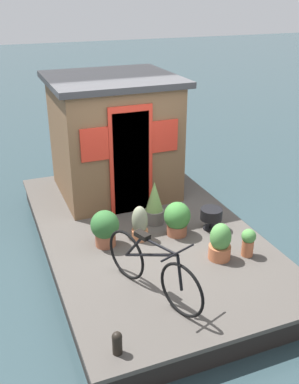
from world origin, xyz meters
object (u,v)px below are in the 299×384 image
(potted_plant_thyme, at_px, (154,203))
(potted_plant_geranium, at_px, (105,228))
(potted_plant_lavender, at_px, (140,224))
(bicycle, at_px, (152,269))
(potted_plant_ivy, at_px, (177,218))
(potted_plant_rosemary, at_px, (248,241))
(mooring_bollard, at_px, (117,342))
(charcoal_grill, at_px, (211,215))
(potted_plant_succulent, at_px, (220,242))
(houseboat_cabin, at_px, (114,136))

(potted_plant_thyme, xyz_separation_m, potted_plant_geranium, (-0.38, 0.92, -0.04))
(potted_plant_lavender, bearing_deg, bicycle, 166.02)
(potted_plant_ivy, height_order, potted_plant_rosemary, potted_plant_ivy)
(potted_plant_ivy, distance_m, potted_plant_thyme, 0.51)
(potted_plant_ivy, distance_m, potted_plant_geranium, 1.10)
(potted_plant_lavender, height_order, mooring_bollard, potted_plant_lavender)
(potted_plant_ivy, bearing_deg, mooring_bollard, 141.19)
(charcoal_grill, bearing_deg, potted_plant_geranium, 85.29)
(potted_plant_rosemary, distance_m, potted_plant_succulent, 0.41)
(bicycle, height_order, potted_plant_rosemary, bicycle)
(potted_plant_thyme, xyz_separation_m, mooring_bollard, (-2.44, 1.40, -0.19))
(bicycle, xyz_separation_m, potted_plant_geranium, (1.30, 0.21, -0.08))
(bicycle, relative_size, potted_plant_succulent, 2.87)
(bicycle, distance_m, potted_plant_thyme, 1.83)
(potted_plant_rosemary, bearing_deg, bicycle, 101.26)
(potted_plant_ivy, relative_size, potted_plant_lavender, 0.98)
(potted_plant_thyme, bearing_deg, mooring_bollard, 150.11)
(charcoal_grill, relative_size, mooring_bollard, 1.27)
(potted_plant_ivy, xyz_separation_m, mooring_bollard, (-1.96, 1.58, -0.13))
(potted_plant_lavender, distance_m, potted_plant_rosemary, 1.58)
(potted_plant_geranium, xyz_separation_m, mooring_bollard, (-2.06, 0.48, -0.15))
(potted_plant_lavender, bearing_deg, potted_plant_geranium, 88.01)
(houseboat_cabin, height_order, potted_plant_succulent, houseboat_cabin)
(bicycle, bearing_deg, potted_plant_ivy, -36.48)
(charcoal_grill, bearing_deg, potted_plant_thyme, 55.12)
(potted_plant_lavender, relative_size, potted_plant_rosemary, 1.31)
(potted_plant_succulent, distance_m, charcoal_grill, 0.83)
(charcoal_grill, bearing_deg, potted_plant_rosemary, -172.67)
(potted_plant_lavender, bearing_deg, potted_plant_rosemary, -128.04)
(bicycle, distance_m, potted_plant_ivy, 1.50)
(potted_plant_thyme, xyz_separation_m, potted_plant_rosemary, (-1.37, -0.85, -0.11))
(potted_plant_ivy, height_order, potted_plant_succulent, potted_plant_succulent)
(bicycle, bearing_deg, potted_plant_rosemary, -78.74)
(bicycle, height_order, charcoal_grill, bicycle)
(potted_plant_rosemary, relative_size, charcoal_grill, 1.20)
(potted_plant_geranium, height_order, mooring_bollard, potted_plant_geranium)
(houseboat_cabin, distance_m, charcoal_grill, 2.28)
(potted_plant_succulent, bearing_deg, potted_plant_ivy, 18.46)
(bicycle, xyz_separation_m, potted_plant_lavender, (1.28, -0.32, -0.12))
(potted_plant_ivy, bearing_deg, potted_plant_lavender, 82.02)
(bicycle, distance_m, charcoal_grill, 1.87)
(potted_plant_ivy, xyz_separation_m, potted_plant_rosemary, (-0.89, -0.67, -0.05))
(potted_plant_lavender, xyz_separation_m, charcoal_grill, (-0.12, -1.13, -0.01))
(potted_plant_ivy, bearing_deg, potted_plant_rosemary, -143.01)
(bicycle, bearing_deg, potted_plant_succulent, -71.41)
(charcoal_grill, height_order, mooring_bollard, charcoal_grill)
(bicycle, height_order, potted_plant_lavender, bicycle)
(potted_plant_succulent, bearing_deg, houseboat_cabin, 13.59)
(houseboat_cabin, relative_size, potted_plant_geranium, 3.91)
(potted_plant_rosemary, bearing_deg, potted_plant_succulent, 78.79)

